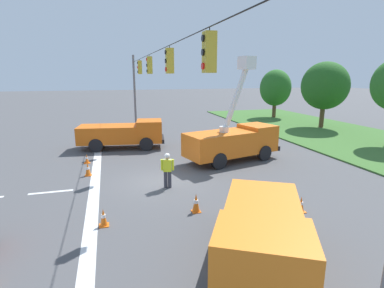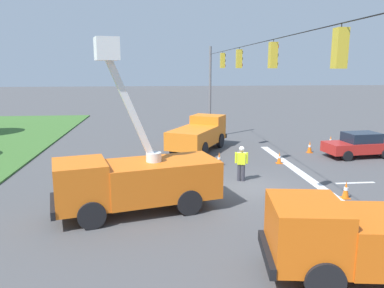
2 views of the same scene
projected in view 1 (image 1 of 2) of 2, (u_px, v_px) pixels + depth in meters
ground_plane at (160, 182)px, 15.76m from camera, size 200.00×200.00×0.00m
lane_markings at (63, 191)px, 14.49m from camera, size 17.60×15.25×0.01m
signal_gantry at (158, 94)px, 14.72m from camera, size 26.20×0.33×7.20m
tree_far_west at (275, 88)px, 38.12m from camera, size 3.83×3.94×6.15m
tree_west at (325, 86)px, 30.48m from camera, size 4.94×4.52×6.81m
utility_truck_bucket_lift at (233, 140)px, 19.33m from camera, size 3.79×6.74×6.62m
utility_truck_support_near at (262, 236)px, 8.28m from camera, size 6.15×4.75×2.23m
utility_truck_support_far at (123, 133)px, 22.73m from camera, size 3.18×6.60×2.11m
road_worker at (167, 168)px, 14.72m from camera, size 0.34×0.63×1.77m
traffic_cone_mid_left at (88, 169)px, 16.62m from camera, size 0.36×0.36×0.77m
traffic_cone_mid_right at (103, 217)px, 11.09m from camera, size 0.36×0.36×0.69m
traffic_cone_near_bucket at (301, 204)px, 12.21m from camera, size 0.36×0.36×0.67m
traffic_cone_lane_edge_a at (196, 203)px, 12.21m from camera, size 0.36×0.36×0.80m
traffic_cone_centre_line at (87, 159)px, 18.98m from camera, size 0.36×0.36×0.60m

